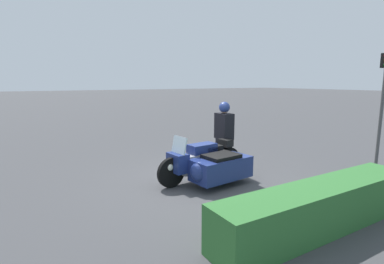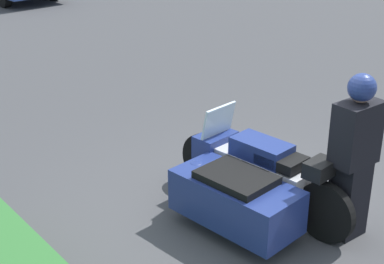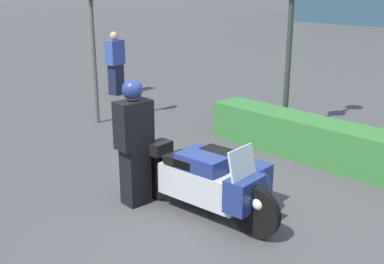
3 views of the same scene
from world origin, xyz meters
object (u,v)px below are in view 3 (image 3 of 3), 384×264
(officer_rider, at_px, (134,140))
(pedestrian_bystander, at_px, (115,63))
(police_motorcycle, at_px, (217,178))
(hedge_bush_curbside, at_px, (308,138))
(traffic_light_far, at_px, (94,32))

(officer_rider, height_order, pedestrian_bystander, officer_rider)
(police_motorcycle, height_order, officer_rider, officer_rider)
(police_motorcycle, height_order, hedge_bush_curbside, police_motorcycle)
(traffic_light_far, distance_m, pedestrian_bystander, 3.23)
(hedge_bush_curbside, relative_size, traffic_light_far, 1.31)
(police_motorcycle, distance_m, traffic_light_far, 5.40)
(police_motorcycle, relative_size, traffic_light_far, 0.79)
(police_motorcycle, xyz_separation_m, traffic_light_far, (-5.00, 1.23, 1.65))
(officer_rider, relative_size, pedestrian_bystander, 1.04)
(police_motorcycle, distance_m, pedestrian_bystander, 7.91)
(police_motorcycle, bearing_deg, traffic_light_far, 160.12)
(officer_rider, xyz_separation_m, pedestrian_bystander, (-6.22, 4.02, -0.09))
(hedge_bush_curbside, relative_size, pedestrian_bystander, 2.31)
(police_motorcycle, relative_size, officer_rider, 1.33)
(officer_rider, bearing_deg, police_motorcycle, -140.75)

